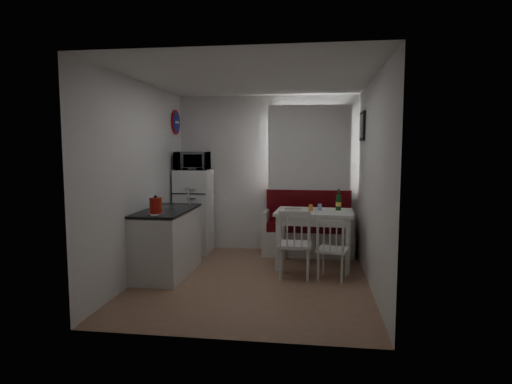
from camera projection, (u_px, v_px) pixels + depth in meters
floor at (252, 280)px, 5.61m from camera, size 3.00×3.50×0.02m
ceiling at (252, 78)px, 5.34m from camera, size 3.00×3.50×0.02m
wall_back at (267, 174)px, 7.20m from camera, size 3.00×0.02×2.60m
wall_front at (223, 198)px, 3.75m from camera, size 3.00×0.02×2.60m
wall_left at (140, 181)px, 5.68m from camera, size 0.02×3.50×2.60m
wall_right at (372, 183)px, 5.27m from camera, size 0.02×3.50×2.60m
window at (309, 154)px, 7.04m from camera, size 1.22×0.06×1.47m
curtain at (309, 151)px, 6.97m from camera, size 1.35×0.02×1.50m
kitchen_counter at (168, 241)px, 5.88m from camera, size 0.62×1.32×1.16m
wall_sign at (176, 122)px, 7.01m from camera, size 0.03×0.40×0.40m
picture_frame at (362, 126)px, 6.28m from camera, size 0.04×0.52×0.42m
bench at (308, 233)px, 6.97m from camera, size 1.45×0.56×1.04m
dining_table at (314, 217)px, 6.21m from camera, size 1.14×0.83×0.82m
chair_left at (295, 237)px, 5.60m from camera, size 0.44×0.42×0.50m
chair_right at (333, 243)px, 5.56m from camera, size 0.46×0.45×0.44m
fridge at (194, 211)px, 7.08m from camera, size 0.55×0.55×1.37m
microwave at (192, 161)px, 6.94m from camera, size 0.53×0.36×0.29m
kettle at (156, 206)px, 5.29m from camera, size 0.18×0.18×0.24m
wine_bottle at (338, 200)px, 6.23m from camera, size 0.08×0.08×0.31m
drinking_glass_orange at (311, 208)px, 6.15m from camera, size 0.06×0.06×0.10m
drinking_glass_blue at (320, 207)px, 6.23m from camera, size 0.06×0.06×0.10m
plate at (294, 209)px, 6.26m from camera, size 0.26×0.26×0.02m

